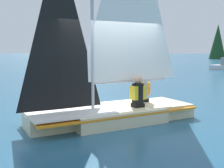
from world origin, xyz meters
TOP-DOWN VIEW (x-y plane):
  - ground_plane at (0.00, 0.00)m, footprint 260.00×260.00m
  - sailboat_main at (-0.01, -0.01)m, footprint 3.24×4.48m
  - sailor_helm at (-0.49, -0.45)m, footprint 0.40×0.42m
  - sailor_crew at (-0.20, -1.16)m, footprint 0.40×0.42m

SIDE VIEW (x-z plane):
  - ground_plane at x=0.00m, z-range 0.00..0.00m
  - sailor_helm at x=-0.49m, z-range 0.04..1.20m
  - sailor_crew at x=-0.20m, z-range 0.05..1.21m
  - sailboat_main at x=-0.01m, z-range -2.06..3.78m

